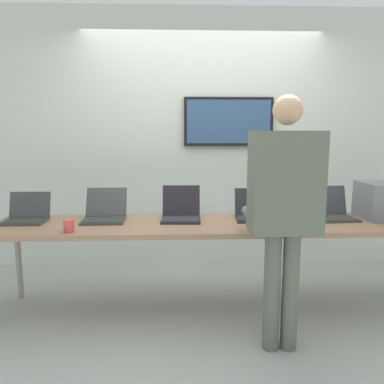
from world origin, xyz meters
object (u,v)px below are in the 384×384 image
(laptop_station_2, at_px, (181,212))
(laptop_station_4, at_px, (332,211))
(workbench, at_px, (210,228))
(laptop_station_1, at_px, (105,213))
(laptop_station_0, at_px, (26,215))
(laptop_station_3, at_px, (258,212))
(coffee_mug, at_px, (69,226))
(person, at_px, (284,201))

(laptop_station_2, xyz_separation_m, laptop_station_4, (1.29, -0.00, -0.00))
(laptop_station_2, bearing_deg, workbench, -29.90)
(laptop_station_1, bearing_deg, laptop_station_4, -0.29)
(laptop_station_1, xyz_separation_m, laptop_station_4, (1.93, -0.01, 0.00))
(laptop_station_0, height_order, laptop_station_4, laptop_station_4)
(laptop_station_0, distance_m, laptop_station_1, 0.63)
(workbench, distance_m, laptop_station_2, 0.29)
(workbench, relative_size, laptop_station_1, 8.84)
(laptop_station_1, height_order, laptop_station_3, laptop_station_1)
(laptop_station_2, xyz_separation_m, coffee_mug, (-0.83, -0.39, -0.02))
(coffee_mug, bearing_deg, laptop_station_4, 10.22)
(person, height_order, coffee_mug, person)
(laptop_station_4, height_order, person, person)
(laptop_station_2, distance_m, coffee_mug, 0.91)
(workbench, distance_m, laptop_station_1, 0.90)
(workbench, height_order, laptop_station_2, laptop_station_2)
(laptop_station_1, relative_size, person, 0.24)
(laptop_station_4, xyz_separation_m, person, (-0.64, -0.75, 0.23))
(laptop_station_3, height_order, person, person)
(laptop_station_2, bearing_deg, laptop_station_3, -0.99)
(laptop_station_1, xyz_separation_m, person, (1.29, -0.76, 0.23))
(person, bearing_deg, laptop_station_0, 159.33)
(laptop_station_0, bearing_deg, coffee_mug, -38.54)
(laptop_station_1, relative_size, coffee_mug, 4.24)
(laptop_station_1, bearing_deg, person, -30.52)
(workbench, bearing_deg, laptop_station_2, 150.10)
(laptop_station_0, bearing_deg, laptop_station_3, 0.61)
(laptop_station_1, relative_size, laptop_station_4, 1.13)
(laptop_station_2, bearing_deg, laptop_station_0, -178.57)
(laptop_station_3, xyz_separation_m, laptop_station_4, (0.64, 0.01, 0.00))
(laptop_station_2, distance_m, person, 1.03)
(laptop_station_3, distance_m, laptop_station_4, 0.64)
(laptop_station_0, xyz_separation_m, laptop_station_2, (1.27, 0.03, 0.01))
(laptop_station_3, distance_m, person, 0.78)
(laptop_station_4, bearing_deg, laptop_station_0, -179.40)
(laptop_station_4, relative_size, coffee_mug, 3.74)
(workbench, xyz_separation_m, laptop_station_3, (0.41, 0.13, 0.10))
(laptop_station_3, height_order, laptop_station_4, laptop_station_4)
(laptop_station_0, distance_m, laptop_station_3, 1.92)
(laptop_station_4, distance_m, person, 1.01)
(coffee_mug, bearing_deg, person, -14.08)
(workbench, height_order, coffee_mug, coffee_mug)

